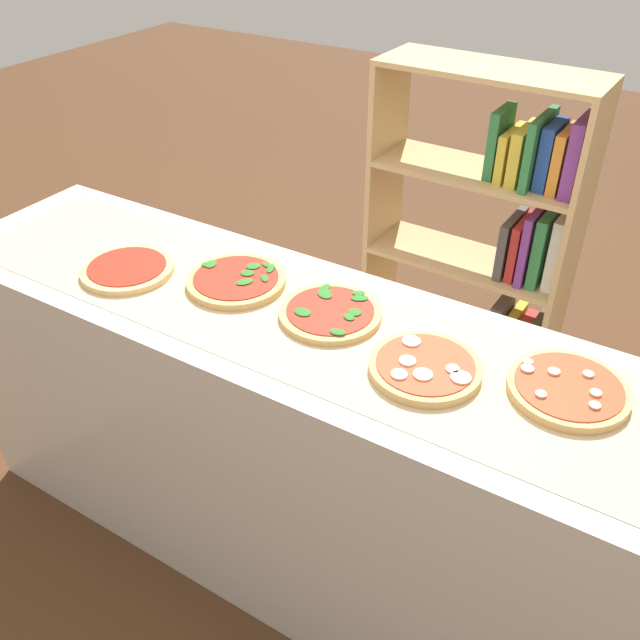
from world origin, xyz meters
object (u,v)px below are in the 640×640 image
Objects in this scene: pizza_plain_0 at (127,269)px; pizza_spinach_2 at (330,313)px; pizza_mushroom_4 at (568,389)px; bookshelf at (493,261)px; pizza_spinach_1 at (236,280)px; pizza_mozzarella_3 at (425,367)px.

pizza_spinach_2 reaches higher than pizza_plain_0.
pizza_mushroom_4 is at bearing 6.11° from pizza_plain_0.
bookshelf is at bearing 117.47° from pizza_mushroom_4.
pizza_spinach_1 is 1.03m from bookshelf.
pizza_plain_0 is at bearing -177.92° from pizza_mozzarella_3.
pizza_spinach_1 is 0.92m from pizza_mushroom_4.
bookshelf reaches higher than pizza_spinach_2.
pizza_spinach_2 is at bearing 10.62° from pizza_plain_0.
bookshelf is (0.15, 0.89, -0.24)m from pizza_spinach_2.
bookshelf is at bearing 62.82° from pizza_spinach_1.
bookshelf reaches higher than pizza_mozzarella_3.
pizza_spinach_1 is at bearing -178.90° from pizza_mushroom_4.
pizza_spinach_1 is at bearing 20.34° from pizza_plain_0.
bookshelf is at bearing 52.81° from pizza_plain_0.
pizza_mushroom_4 is at bearing 1.53° from pizza_spinach_2.
pizza_plain_0 is at bearing -173.89° from pizza_mushroom_4.
pizza_mozzarella_3 is at bearing -7.45° from pizza_spinach_1.
pizza_spinach_2 is at bearing -99.80° from bookshelf.
pizza_mozzarella_3 reaches higher than pizza_spinach_1.
pizza_mozzarella_3 is 1.01m from bookshelf.
pizza_spinach_2 is 1.00× the size of pizza_mushroom_4.
pizza_spinach_1 is 1.03× the size of pizza_spinach_2.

